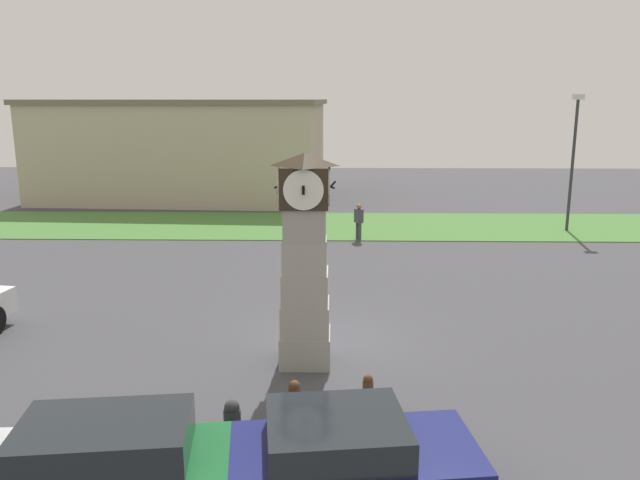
{
  "coord_description": "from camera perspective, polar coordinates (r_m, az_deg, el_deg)",
  "views": [
    {
      "loc": [
        0.18,
        -14.94,
        6.16
      ],
      "look_at": [
        -0.19,
        1.58,
        2.4
      ],
      "focal_mm": 35.0,
      "sensor_mm": 36.0,
      "label": 1
    }
  ],
  "objects": [
    {
      "name": "bollard_far_row",
      "position": [
        12.21,
        -2.36,
        -14.8
      ],
      "size": [
        0.23,
        0.23,
        1.0
      ],
      "color": "brown",
      "rests_on": "ground_plane"
    },
    {
      "name": "car_by_building",
      "position": [
        10.18,
        2.73,
        -19.32
      ],
      "size": [
        4.03,
        2.43,
        1.46
      ],
      "color": "navy",
      "rests_on": "ground_plane"
    },
    {
      "name": "pedestrian_near_bench",
      "position": [
        27.54,
        3.56,
        1.85
      ],
      "size": [
        0.42,
        0.47,
        1.64
      ],
      "color": "#3F3F47",
      "rests_on": "ground_plane"
    },
    {
      "name": "street_lamp_near_road",
      "position": [
        31.38,
        22.16,
        7.33
      ],
      "size": [
        0.5,
        0.24,
        6.35
      ],
      "color": "#333338",
      "rests_on": "ground_plane"
    },
    {
      "name": "car_near_tower",
      "position": [
        10.37,
        -17.54,
        -19.14
      ],
      "size": [
        4.72,
        2.31,
        1.52
      ],
      "color": "#19602D",
      "rests_on": "ground_plane"
    },
    {
      "name": "clock_tower",
      "position": [
        14.4,
        -1.38,
        -2.2
      ],
      "size": [
        1.4,
        1.49,
        4.99
      ],
      "color": "#9E998F",
      "rests_on": "ground_plane"
    },
    {
      "name": "bollard_mid_row",
      "position": [
        11.81,
        -8.02,
        -16.23
      ],
      "size": [
        0.31,
        0.31,
        0.9
      ],
      "color": "#333338",
      "rests_on": "ground_plane"
    },
    {
      "name": "bollard_end_row",
      "position": [
        12.44,
        4.39,
        -14.24
      ],
      "size": [
        0.21,
        0.21,
        1.01
      ],
      "color": "brown",
      "rests_on": "ground_plane"
    },
    {
      "name": "warehouse_blue_far",
      "position": [
        41.12,
        -12.08,
        8.21
      ],
      "size": [
        17.81,
        11.76,
        6.1
      ],
      "color": "#B7A88E",
      "rests_on": "ground_plane"
    },
    {
      "name": "grass_verge_far",
      "position": [
        30.97,
        5.92,
        1.31
      ],
      "size": [
        50.12,
        6.77,
        0.04
      ],
      "primitive_type": "cube",
      "color": "#477A38",
      "rests_on": "ground_plane"
    },
    {
      "name": "ground_plane",
      "position": [
        16.16,
        0.56,
        -9.6
      ],
      "size": [
        83.54,
        83.54,
        0.0
      ],
      "primitive_type": "plane",
      "color": "#424247"
    },
    {
      "name": "bollard_near_tower",
      "position": [
        11.56,
        -16.27,
        -17.33
      ],
      "size": [
        0.26,
        0.26,
        0.9
      ],
      "color": "maroon",
      "rests_on": "ground_plane"
    }
  ]
}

